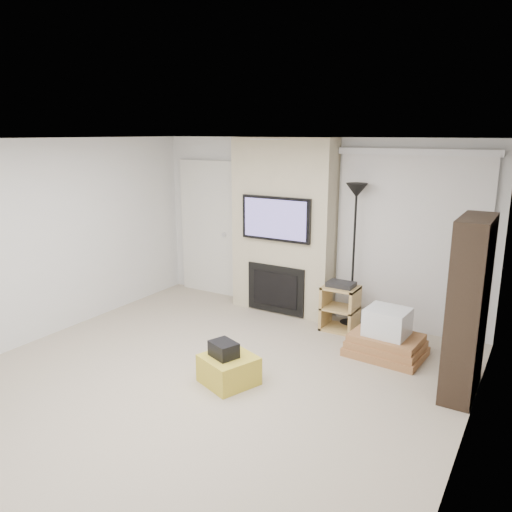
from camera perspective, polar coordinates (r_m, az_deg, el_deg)
The scene contains 15 objects.
floor at distance 5.36m, azimuth -6.84°, elevation -14.76°, with size 5.00×5.50×0.00m, color #B1A38E.
ceiling at distance 4.70m, azimuth -7.74°, elevation 13.05°, with size 5.00×5.50×0.00m, color white.
wall_back at distance 7.19m, azimuth 6.37°, elevation 3.33°, with size 5.00×2.50×0.00m, color silver.
wall_left at distance 6.69m, azimuth -24.40°, elevation 1.36°, with size 5.50×2.50×0.00m, color silver.
wall_right at distance 3.93m, azimuth 23.04°, elevation -6.73°, with size 5.50×2.50×0.00m, color silver.
hvac_vent at distance 5.14m, azimuth 1.57°, elevation 13.20°, with size 0.35×0.18×0.01m, color silver.
ottoman at distance 5.36m, azimuth -3.13°, elevation -12.83°, with size 0.50×0.50×0.30m, color gold.
black_bag at distance 5.26m, azimuth -3.71°, elevation -10.59°, with size 0.28×0.22×0.16m, color black.
fireplace_wall at distance 7.15m, azimuth 3.11°, elevation 3.23°, with size 1.50×0.47×2.50m.
entry_door at distance 8.09m, azimuth -5.44°, elevation 3.14°, with size 1.02×0.11×2.14m.
vertical_blinds at distance 6.69m, azimuth 17.16°, elevation 2.20°, with size 1.98×0.10×2.37m.
floor_lamp at distance 6.64m, azimuth 11.30°, elevation 4.64°, with size 0.29×0.29×1.93m.
av_stand at distance 6.72m, azimuth 9.59°, elevation -5.53°, with size 0.45×0.38×0.66m.
box_stack at distance 6.12m, azimuth 14.66°, elevation -9.04°, with size 0.90×0.71×0.58m.
bookshelf at distance 5.31m, azimuth 23.07°, elevation -5.48°, with size 0.30×0.80×1.80m.
Camera 1 is at (2.92, -3.68, 2.56)m, focal length 35.00 mm.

